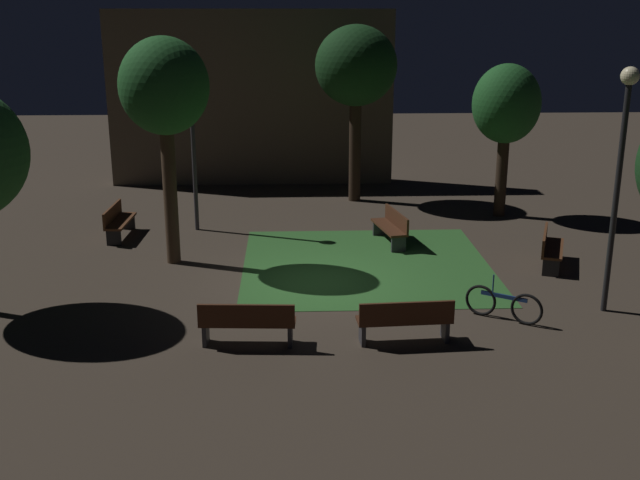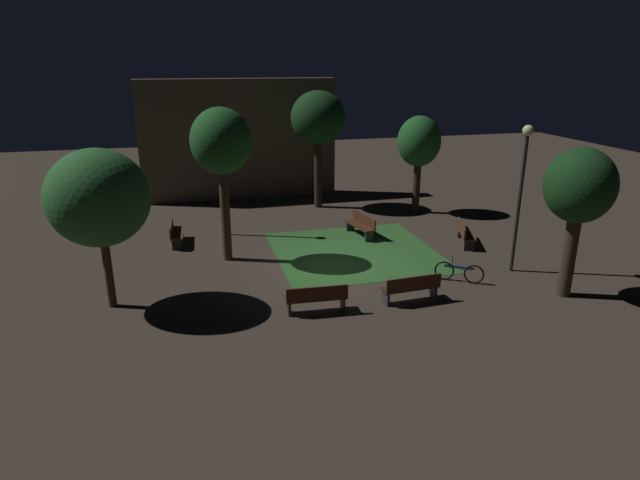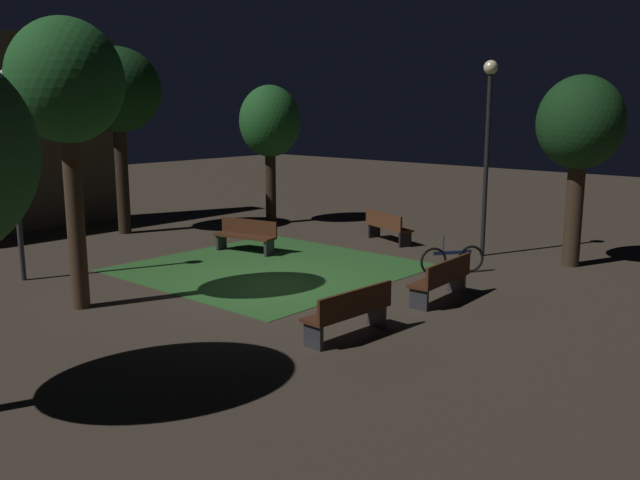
# 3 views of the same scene
# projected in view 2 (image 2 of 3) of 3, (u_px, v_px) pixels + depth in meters

# --- Properties ---
(ground_plane) EXTENTS (60.00, 60.00, 0.00)m
(ground_plane) POSITION_uv_depth(u_px,v_px,m) (334.00, 267.00, 19.07)
(ground_plane) COLOR #3D3328
(grass_lawn) EXTENTS (6.06, 6.07, 0.01)m
(grass_lawn) POSITION_uv_depth(u_px,v_px,m) (355.00, 252.00, 20.55)
(grass_lawn) COLOR #2D6028
(grass_lawn) RESTS_ON ground
(bench_by_lamp) EXTENTS (1.82, 0.58, 0.88)m
(bench_by_lamp) POSITION_uv_depth(u_px,v_px,m) (316.00, 298.00, 15.47)
(bench_by_lamp) COLOR #422314
(bench_by_lamp) RESTS_ON ground
(bench_near_trees) EXTENTS (1.83, 0.59, 0.88)m
(bench_near_trees) POSITION_uv_depth(u_px,v_px,m) (411.00, 287.00, 16.17)
(bench_near_trees) COLOR #422314
(bench_near_trees) RESTS_ON ground
(bench_lawn_edge) EXTENTS (0.82, 1.86, 0.88)m
(bench_lawn_edge) POSITION_uv_depth(u_px,v_px,m) (361.00, 225.00, 22.25)
(bench_lawn_edge) COLOR #422314
(bench_lawn_edge) RESTS_ON ground
(bench_front_left) EXTENTS (1.08, 1.85, 0.88)m
(bench_front_left) POSITION_uv_depth(u_px,v_px,m) (465.00, 233.00, 21.22)
(bench_front_left) COLOR #512D19
(bench_front_left) RESTS_ON ground
(bench_front_right) EXTENTS (0.55, 1.82, 0.88)m
(bench_front_right) POSITION_uv_depth(u_px,v_px,m) (175.00, 232.00, 21.29)
(bench_front_right) COLOR #512D19
(bench_front_right) RESTS_ON ground
(tree_right_canopy) EXTENTS (2.60, 2.60, 5.64)m
(tree_right_canopy) POSITION_uv_depth(u_px,v_px,m) (318.00, 119.00, 25.39)
(tree_right_canopy) COLOR #2D2116
(tree_right_canopy) RESTS_ON ground
(tree_lawn_side) EXTENTS (2.05, 2.05, 4.63)m
(tree_lawn_side) POSITION_uv_depth(u_px,v_px,m) (580.00, 189.00, 15.71)
(tree_lawn_side) COLOR #38281C
(tree_lawn_side) RESTS_ON ground
(tree_near_wall) EXTENTS (2.85, 2.85, 4.73)m
(tree_near_wall) POSITION_uv_depth(u_px,v_px,m) (98.00, 198.00, 14.98)
(tree_near_wall) COLOR #423021
(tree_near_wall) RESTS_ON ground
(tree_back_right) EXTENTS (2.13, 2.13, 5.50)m
(tree_back_right) POSITION_uv_depth(u_px,v_px,m) (221.00, 144.00, 18.42)
(tree_back_right) COLOR #423021
(tree_back_right) RESTS_ON ground
(tree_tall_center) EXTENTS (2.01, 2.01, 4.57)m
(tree_tall_center) POSITION_uv_depth(u_px,v_px,m) (419.00, 143.00, 24.76)
(tree_tall_center) COLOR #2D2116
(tree_tall_center) RESTS_ON ground
(lamp_post_plaza_east) EXTENTS (0.36, 0.36, 4.68)m
(lamp_post_plaza_east) POSITION_uv_depth(u_px,v_px,m) (223.00, 160.00, 21.54)
(lamp_post_plaza_east) COLOR #333338
(lamp_post_plaza_east) RESTS_ON ground
(lamp_post_near_wall) EXTENTS (0.36, 0.36, 5.03)m
(lamp_post_near_wall) POSITION_uv_depth(u_px,v_px,m) (523.00, 176.00, 17.64)
(lamp_post_near_wall) COLOR black
(lamp_post_near_wall) RESTS_ON ground
(bicycle) EXTENTS (1.38, 0.95, 0.93)m
(bicycle) POSITION_uv_depth(u_px,v_px,m) (459.00, 272.00, 17.68)
(bicycle) COLOR black
(bicycle) RESTS_ON ground
(building_wall_backdrop) EXTENTS (10.03, 0.80, 6.10)m
(building_wall_backdrop) POSITION_uv_depth(u_px,v_px,m) (240.00, 140.00, 27.61)
(building_wall_backdrop) COLOR brown
(building_wall_backdrop) RESTS_ON ground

